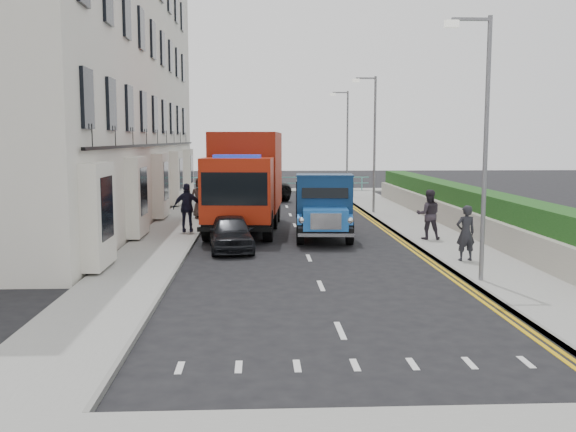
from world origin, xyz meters
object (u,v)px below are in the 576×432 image
(lamp_near, at_px, (481,134))
(pedestrian_east_near, at_px, (466,233))
(parked_car_front, at_px, (231,233))
(lamp_mid, at_px, (372,136))
(red_lorry, at_px, (246,178))
(bedford_lorry, at_px, (324,211))
(lamp_far, at_px, (346,137))

(lamp_near, bearing_deg, pedestrian_east_near, 78.13)
(lamp_near, bearing_deg, parked_car_front, 140.36)
(lamp_mid, bearing_deg, pedestrian_east_near, -87.52)
(lamp_mid, relative_size, red_lorry, 0.86)
(bedford_lorry, relative_size, pedestrian_east_near, 3.15)
(red_lorry, bearing_deg, lamp_mid, 44.40)
(lamp_mid, distance_m, bedford_lorry, 9.51)
(lamp_mid, bearing_deg, red_lorry, -140.27)
(lamp_near, relative_size, red_lorry, 0.86)
(red_lorry, relative_size, parked_car_front, 2.22)
(lamp_far, height_order, red_lorry, lamp_far)
(lamp_far, relative_size, parked_car_front, 1.92)
(red_lorry, bearing_deg, bedford_lorry, -41.71)
(lamp_near, height_order, lamp_far, same)
(bedford_lorry, bearing_deg, lamp_near, -62.05)
(red_lorry, bearing_deg, lamp_far, 72.12)
(bedford_lorry, distance_m, red_lorry, 4.52)
(lamp_mid, xyz_separation_m, pedestrian_east_near, (0.57, -13.27, -3.02))
(lamp_near, bearing_deg, lamp_mid, 90.00)
(lamp_far, bearing_deg, lamp_mid, -90.00)
(lamp_mid, distance_m, pedestrian_east_near, 13.62)
(lamp_far, distance_m, bedford_lorry, 18.96)
(lamp_near, distance_m, lamp_mid, 16.00)
(lamp_mid, relative_size, parked_car_front, 1.92)
(lamp_far, height_order, bedford_lorry, lamp_far)
(lamp_mid, bearing_deg, parked_car_front, -123.13)
(lamp_mid, xyz_separation_m, parked_car_front, (-6.78, -10.38, -3.38))
(lamp_near, distance_m, pedestrian_east_near, 4.11)
(red_lorry, relative_size, pedestrian_east_near, 4.71)
(bedford_lorry, bearing_deg, lamp_far, 84.11)
(lamp_mid, bearing_deg, lamp_near, -90.00)
(lamp_near, relative_size, pedestrian_east_near, 4.06)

